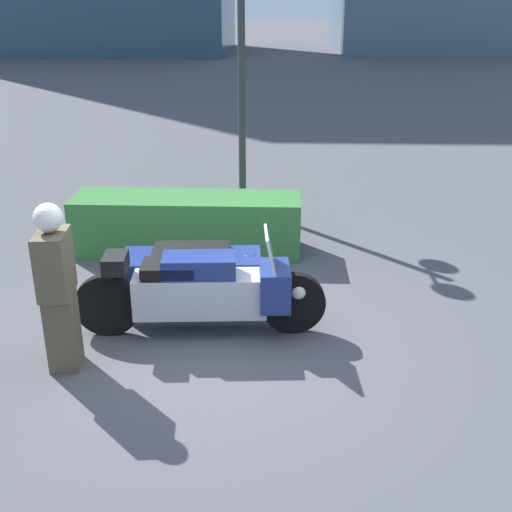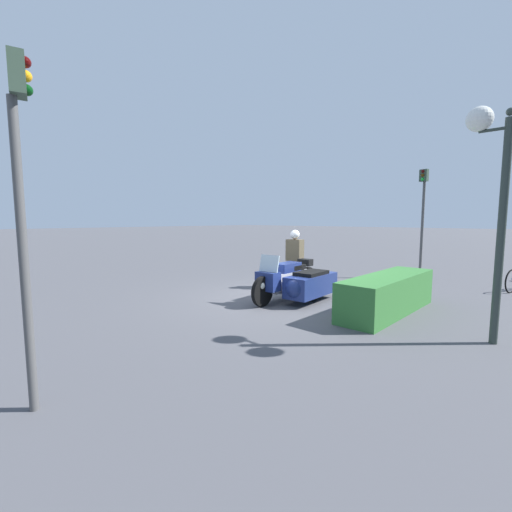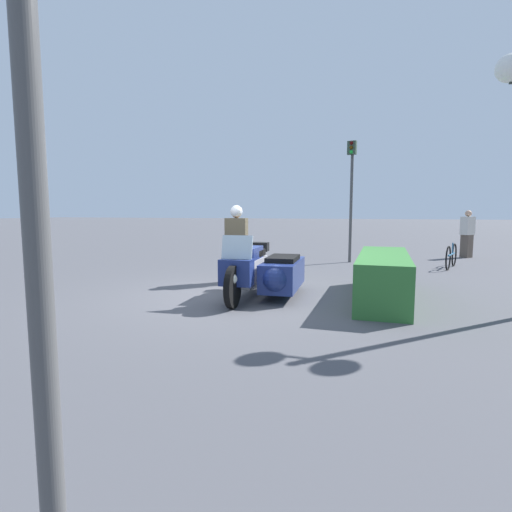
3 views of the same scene
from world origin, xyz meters
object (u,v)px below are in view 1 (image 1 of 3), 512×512
at_px(police_motorcycle, 204,280).
at_px(twin_lamp_post, 241,18).
at_px(officer_rider, 57,284).
at_px(hedge_bush_curbside, 187,224).

relative_size(police_motorcycle, twin_lamp_post, 0.71).
distance_m(officer_rider, hedge_bush_curbside, 3.24).
xyz_separation_m(officer_rider, hedge_bush_curbside, (0.80, 3.10, -0.49)).
relative_size(officer_rider, twin_lamp_post, 0.45).
bearing_deg(officer_rider, twin_lamp_post, 68.52).
bearing_deg(hedge_bush_curbside, officer_rider, -104.39).
distance_m(police_motorcycle, hedge_bush_curbside, 2.10).
bearing_deg(twin_lamp_post, officer_rider, -106.02).
xyz_separation_m(police_motorcycle, hedge_bush_curbside, (-0.48, 2.05, -0.07)).
bearing_deg(twin_lamp_post, police_motorcycle, -92.71).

